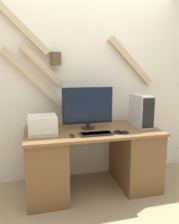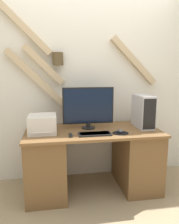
% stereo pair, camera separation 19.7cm
% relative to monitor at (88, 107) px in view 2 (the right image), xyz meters
% --- Properties ---
extents(ground_plane, '(12.00, 12.00, 0.00)m').
position_rel_monitor_xyz_m(ground_plane, '(0.04, -0.47, -1.03)').
color(ground_plane, '#9E8966').
extents(wall_back, '(6.40, 0.19, 2.70)m').
position_rel_monitor_xyz_m(wall_back, '(0.03, 0.36, 0.32)').
color(wall_back, silver).
rests_on(wall_back, ground_plane).
extents(desk, '(1.60, 0.77, 0.76)m').
position_rel_monitor_xyz_m(desk, '(0.04, -0.09, -0.64)').
color(desk, brown).
rests_on(desk, ground_plane).
extents(monitor, '(0.62, 0.17, 0.50)m').
position_rel_monitor_xyz_m(monitor, '(0.00, 0.00, 0.00)').
color(monitor, black).
rests_on(monitor, desk).
extents(keyboard, '(0.36, 0.16, 0.02)m').
position_rel_monitor_xyz_m(keyboard, '(0.03, -0.29, -0.26)').
color(keyboard, black).
rests_on(keyboard, desk).
extents(mousepad, '(0.18, 0.18, 0.00)m').
position_rel_monitor_xyz_m(mousepad, '(0.32, -0.28, -0.27)').
color(mousepad, black).
rests_on(mousepad, desk).
extents(mouse, '(0.06, 0.10, 0.04)m').
position_rel_monitor_xyz_m(mouse, '(0.33, -0.26, -0.25)').
color(mouse, '#4C4C51').
rests_on(mouse, mousepad).
extents(computer_tower, '(0.17, 0.37, 0.40)m').
position_rel_monitor_xyz_m(computer_tower, '(0.68, -0.06, -0.07)').
color(computer_tower, '#B2B2B7').
rests_on(computer_tower, desk).
extents(printer, '(0.31, 0.35, 0.20)m').
position_rel_monitor_xyz_m(printer, '(-0.55, -0.10, -0.17)').
color(printer, beige).
rests_on(printer, desk).
extents(remote_control, '(0.04, 0.12, 0.02)m').
position_rel_monitor_xyz_m(remote_control, '(-0.24, -0.30, -0.26)').
color(remote_control, black).
rests_on(remote_control, desk).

